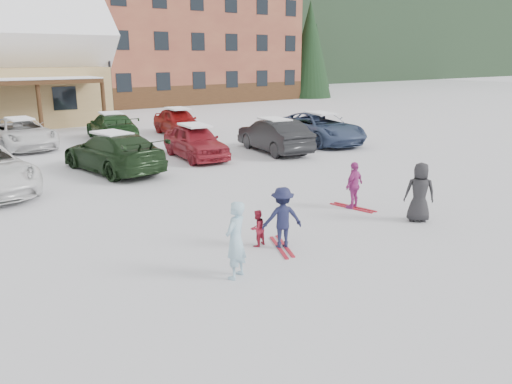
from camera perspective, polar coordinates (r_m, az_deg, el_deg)
ground at (r=11.77m, az=1.71°, el=-5.96°), size 160.00×160.00×0.00m
alpine_hotel at (r=51.35m, az=-12.66°, el=19.78°), size 31.48×14.01×21.48m
lamp_post at (r=35.65m, az=-16.40°, el=13.63°), size 0.50×0.25×6.45m
conifer_1 at (r=54.84m, az=6.18°, el=17.25°), size 4.84×4.84×11.22m
conifer_3 at (r=54.18m, az=-23.43°, el=14.95°), size 3.96×3.96×9.18m
conifer_4 at (r=68.21m, az=0.52°, el=17.16°), size 5.06×5.06×11.73m
adult_skier at (r=9.80m, az=-2.35°, el=-5.52°), size 0.68×0.59×1.57m
toddler_red at (r=11.52m, az=0.14°, el=-4.15°), size 0.48×0.42×0.86m
child_navy at (r=11.36m, az=3.02°, el=-2.96°), size 1.06×0.86×1.43m
skis_child_navy at (r=11.59m, az=2.97°, el=-6.25°), size 0.75×1.36×0.03m
child_magenta at (r=14.59m, az=11.15°, el=0.77°), size 0.85×0.50×1.37m
skis_child_magenta at (r=14.77m, az=11.02°, el=-1.75°), size 0.49×1.41×0.03m
bystander_dark at (r=13.84m, az=18.20°, el=-0.02°), size 0.91×0.91×1.59m
parked_car_3 at (r=19.73m, az=-16.01°, el=4.39°), size 2.79×5.37×1.49m
parked_car_4 at (r=21.68m, az=-6.95°, el=5.74°), size 2.18×4.39×1.44m
parked_car_5 at (r=22.99m, az=2.09°, el=6.47°), size 2.29×4.79×1.51m
parked_car_6 at (r=25.65m, az=7.37°, el=7.27°), size 3.37×5.79×1.52m
parked_car_10 at (r=26.45m, az=-25.25°, el=6.09°), size 2.63×5.24×1.42m
parked_car_11 at (r=27.35m, az=-16.14°, el=7.19°), size 2.67×5.12×1.42m
parked_car_12 at (r=28.39m, az=-8.88°, el=7.94°), size 2.21×4.51×1.48m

